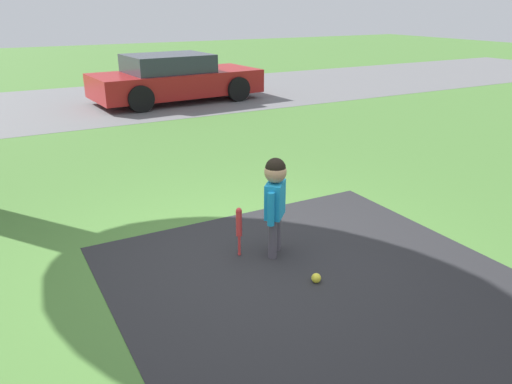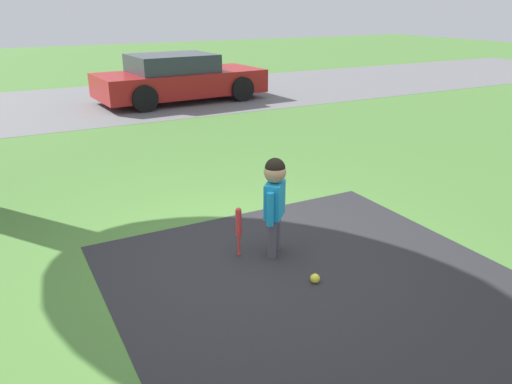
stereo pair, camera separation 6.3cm
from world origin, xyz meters
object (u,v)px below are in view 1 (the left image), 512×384
object	(u,v)px
baseball_bat	(239,225)
sports_ball	(316,278)
parked_car	(175,79)
child	(275,193)

from	to	relation	value
baseball_bat	sports_ball	bearing A→B (deg)	-64.99
baseball_bat	parked_car	size ratio (longest dim) A/B	0.12
sports_ball	parked_car	world-z (taller)	parked_car
child	sports_ball	size ratio (longest dim) A/B	11.36
baseball_bat	parked_car	xyz separation A→B (m)	(2.51, 8.70, 0.25)
sports_ball	parked_car	xyz separation A→B (m)	(2.12, 9.53, 0.55)
sports_ball	parked_car	bearing A→B (deg)	77.47
parked_car	child	bearing A→B (deg)	-107.63
parked_car	sports_ball	bearing A→B (deg)	-106.40
child	parked_car	xyz separation A→B (m)	(2.17, 8.84, -0.09)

